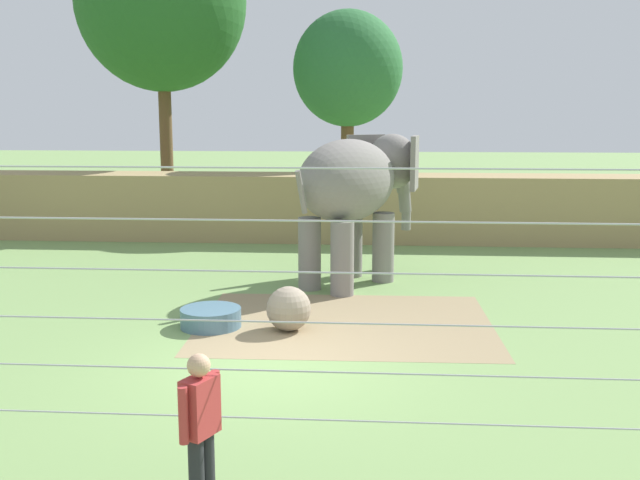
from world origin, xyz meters
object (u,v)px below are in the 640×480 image
at_px(elephant, 357,186).
at_px(water_tub, 211,317).
at_px(enrichment_ball, 289,309).
at_px(zookeeper, 201,430).

xyz_separation_m(elephant, water_tub, (-2.54, -3.75, -2.03)).
xyz_separation_m(enrichment_ball, zookeeper, (-0.11, -6.24, 0.52)).
distance_m(enrichment_ball, water_tub, 1.46).
bearing_deg(water_tub, zookeeper, -78.20).
height_order(elephant, zookeeper, elephant).
bearing_deg(water_tub, enrichment_ball, -4.23).
relative_size(elephant, water_tub, 3.67).
bearing_deg(enrichment_ball, elephant, 74.08).
bearing_deg(zookeeper, enrichment_ball, 88.98).
xyz_separation_m(elephant, enrichment_ball, (-1.10, -3.86, -1.81)).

